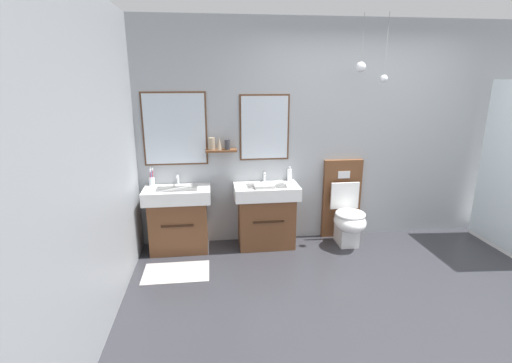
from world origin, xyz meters
The scene contains 12 objects.
ground_plane centered at (0.00, 0.00, -0.05)m, with size 6.64×4.72×0.10m, color #2D2D33.
wall_back centered at (-0.03, 1.70, 1.32)m, with size 5.44×0.50×2.63m.
wall_left centered at (-2.66, 0.00, 1.31)m, with size 0.12×3.52×2.63m, color #999EA3.
bath_mat centered at (-2.15, 0.88, 0.01)m, with size 0.68×0.44×0.01m, color #9E9993.
vanity_sink_left centered at (-2.15, 1.45, 0.40)m, with size 0.75×0.45×0.76m.
tap_on_left_sink centered at (-2.15, 1.61, 0.83)m, with size 0.03×0.13×0.11m.
vanity_sink_right centered at (-1.12, 1.45, 0.40)m, with size 0.75×0.45×0.76m.
tap_on_right_sink centered at (-1.12, 1.61, 0.83)m, with size 0.03×0.13×0.11m.
toilet centered at (-0.14, 1.44, 0.38)m, with size 0.48×0.62×1.00m.
toothbrush_cup centered at (-2.44, 1.60, 0.82)m, with size 0.07×0.08×0.21m.
soap_dispenser centered at (-0.81, 1.61, 0.83)m, with size 0.06×0.06×0.18m.
folded_hand_towel centered at (-1.16, 1.33, 0.78)m, with size 0.22×0.16×0.04m, color white.
Camera 1 is at (-1.74, -2.67, 1.97)m, focal length 26.05 mm.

